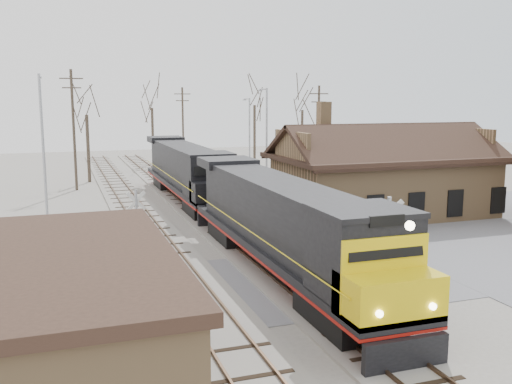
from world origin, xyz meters
The scene contains 19 objects.
ground centered at (0.00, 0.00, 0.00)m, with size 140.00×140.00×0.00m, color gray.
road centered at (0.00, 0.00, 0.01)m, with size 60.00×9.00×0.03m, color slate.
track_main centered at (0.00, 15.00, 0.07)m, with size 3.40×90.00×0.24m.
track_siding centered at (-4.50, 15.00, 0.07)m, with size 3.40×90.00×0.24m.
depot centered at (11.99, 12.00, 2.41)m, with size 15.20×9.31×7.90m.
locomotive_lead centered at (0.00, 0.66, 2.40)m, with size 3.08×20.59×4.57m.
locomotive_trailing centered at (0.00, 21.53, 2.40)m, with size 3.08×20.59×4.33m.
crossbuck_near centered at (2.18, -4.34, 2.07)m, with size 1.25×0.38×4.46m.
crossbuck_far centered at (-6.09, 4.83, 1.79)m, with size 1.08×0.29×3.78m.
streetlight_a centered at (-10.48, 17.53, 5.40)m, with size 0.25×2.04×9.71m.
streetlight_b centered at (7.53, 23.88, 5.04)m, with size 0.25×2.04×9.02m.
streetlight_c centered at (9.39, 34.21, 4.62)m, with size 0.25×2.04×8.18m.
utility_pole_a centered at (-8.20, 30.32, 5.55)m, with size 2.00×0.24×10.64m.
utility_pole_b centered at (4.86, 46.09, 4.96)m, with size 2.00×0.24×9.47m.
utility_pole_c centered at (15.02, 29.21, 4.91)m, with size 2.00×0.24×9.39m.
tree_b centered at (-6.84, 35.17, 7.64)m, with size 4.38×4.38×10.74m.
tree_c centered at (1.47, 48.09, 8.14)m, with size 4.67×4.67×11.43m.
tree_d centered at (11.91, 39.78, 8.59)m, with size 4.92×4.92×12.06m.
tree_e centered at (17.32, 38.52, 7.92)m, with size 4.54×4.54×11.12m.
Camera 1 is at (-9.43, -22.63, 8.10)m, focal length 40.00 mm.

